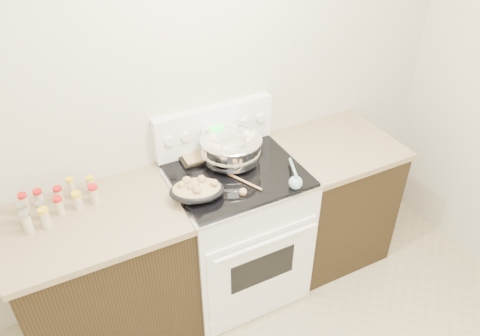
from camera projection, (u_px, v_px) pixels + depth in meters
room_shell at (373, 266)px, 1.11m from camera, size 4.10×3.60×2.75m
counter_left at (107, 277)px, 2.68m from camera, size 0.93×0.67×0.92m
counter_right at (329, 198)px, 3.26m from camera, size 0.73×0.67×0.92m
kitchen_range at (236, 229)px, 2.97m from camera, size 0.78×0.73×1.22m
mixing_bowl at (231, 150)px, 2.74m from camera, size 0.44×0.44×0.21m
roasting_pan at (197, 189)px, 2.49m from camera, size 0.35×0.30×0.11m
baking_sheet at (210, 147)px, 2.88m from camera, size 0.45×0.32×0.06m
wooden_spoon at (243, 187)px, 2.57m from camera, size 0.13×0.25×0.04m
blue_ladle at (295, 181)px, 2.58m from camera, size 0.14×0.26×0.10m
spice_jars at (54, 203)px, 2.42m from camera, size 0.40×0.23×0.13m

